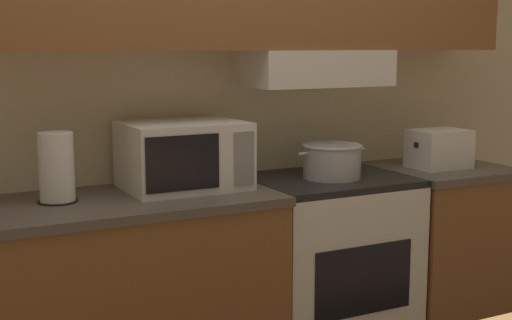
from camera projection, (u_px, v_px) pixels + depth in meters
wall_back at (197, 38)px, 3.03m from camera, size 5.36×0.38×2.55m
lower_counter_main at (63, 319)px, 2.70m from camera, size 1.69×0.60×0.89m
lower_counter_right_stub at (438, 254)px, 3.53m from camera, size 0.59×0.60×0.89m
stove_range at (327, 273)px, 3.25m from camera, size 0.69×0.57×0.89m
cooking_pot at (332, 160)px, 3.14m from camera, size 0.34×0.27×0.15m
microwave at (183, 155)px, 2.91m from camera, size 0.48×0.39×0.27m
toaster at (439, 149)px, 3.40m from camera, size 0.28×0.20×0.18m
paper_towel_roll at (56, 168)px, 2.64m from camera, size 0.15×0.15×0.26m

